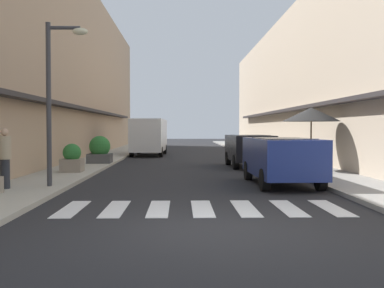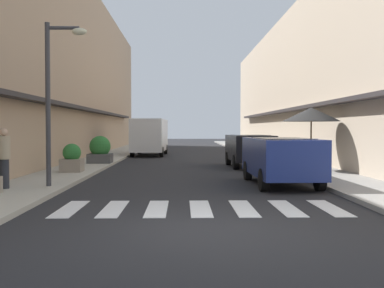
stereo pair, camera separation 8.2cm
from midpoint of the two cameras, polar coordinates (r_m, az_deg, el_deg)
The scene contains 14 objects.
ground_plane at distance 27.42m, azimuth -0.49°, elevation -1.80°, with size 105.58×105.58×0.00m, color #232326.
sidewalk_left at distance 27.76m, azimuth -10.45°, elevation -1.66°, with size 2.20×67.19×0.12m, color #ADA899.
sidewalk_right at distance 27.91m, azimuth 9.43°, elevation -1.63°, with size 2.20×67.19×0.12m, color gray.
building_row_left at distance 30.04m, azimuth -16.95°, elevation 8.44°, with size 5.50×45.19×10.48m.
building_row_right at distance 30.20m, azimuth 15.73°, elevation 6.83°, with size 5.50×45.19×8.81m.
crosswalk at distance 10.51m, azimuth 1.00°, elevation -7.73°, with size 6.15×2.20×0.01m.
parked_car_near at distance 14.97m, azimuth 10.51°, elevation -1.36°, with size 1.87×4.46×1.47m.
parked_car_mid at distance 21.73m, azimuth 6.77°, elevation -0.35°, with size 1.89×4.01×1.47m.
delivery_van at distance 30.85m, azimuth -5.24°, elevation 1.22°, with size 2.16×5.47×2.37m.
street_lamp at distance 14.08m, azimuth -16.17°, elevation 6.86°, with size 1.19×0.28×4.63m.
cafe_umbrella at distance 19.42m, azimuth 14.00°, elevation 3.43°, with size 2.29×2.29×2.47m.
planter_midblock at distance 18.55m, azimuth -14.33°, elevation -1.73°, with size 0.79×0.79×1.07m.
planter_far at distance 22.98m, azimuth -11.11°, elevation -0.77°, with size 1.10×1.10×1.29m.
pedestrian_walking_near at distance 13.92m, azimuth -21.71°, elevation -1.44°, with size 0.34×0.34×1.65m.
Camera 1 is at (-0.48, -8.16, 1.76)m, focal length 44.44 mm.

